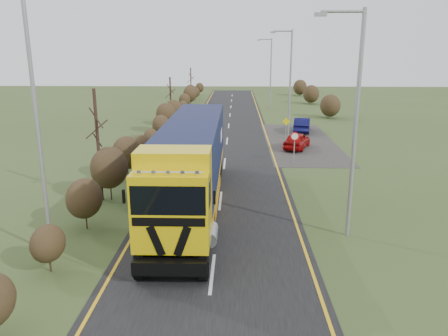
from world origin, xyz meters
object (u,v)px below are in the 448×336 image
object	(u,v)px
car_red_hatchback	(297,141)
streetlight_near	(353,117)
lorry	(192,160)
speed_sign	(294,141)
car_blue_sedan	(302,125)

from	to	relation	value
car_red_hatchback	streetlight_near	size ratio (longest dim) A/B	0.42
lorry	speed_sign	world-z (taller)	lorry
speed_sign	car_red_hatchback	bearing A→B (deg)	80.07
lorry	car_red_hatchback	bearing A→B (deg)	62.71
streetlight_near	speed_sign	distance (m)	13.19
car_blue_sedan	streetlight_near	xyz separation A→B (m)	(-1.71, -25.19, 4.57)
streetlight_near	speed_sign	size ratio (longest dim) A/B	4.15
lorry	car_blue_sedan	distance (m)	23.62
speed_sign	car_blue_sedan	bearing A→B (deg)	79.27
speed_sign	lorry	bearing A→B (deg)	-124.62
car_blue_sedan	speed_sign	world-z (taller)	speed_sign
car_red_hatchback	car_blue_sedan	world-z (taller)	car_blue_sedan
lorry	streetlight_near	xyz separation A→B (m)	(7.09, -3.35, 2.71)
car_red_hatchback	speed_sign	world-z (taller)	speed_sign
car_blue_sedan	streetlight_near	world-z (taller)	streetlight_near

